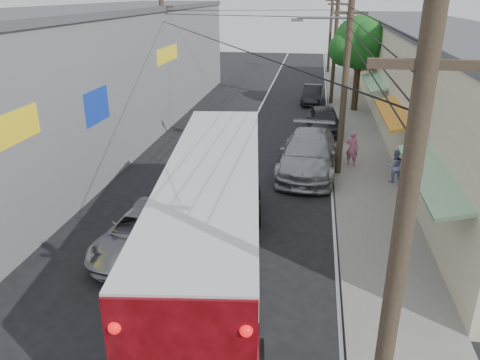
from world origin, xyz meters
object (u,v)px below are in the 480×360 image
object	(u,v)px
coach_bus	(214,217)
parked_car_mid	(324,120)
pedestrian_near	(352,148)
jeepney	(144,232)
parked_suv	(309,154)
pedestrian_far	(395,166)
parked_car_far	(313,94)

from	to	relation	value
coach_bus	parked_car_mid	bearing A→B (deg)	70.72
coach_bus	pedestrian_near	world-z (taller)	coach_bus
jeepney	parked_car_mid	xyz separation A→B (m)	(6.00, 15.01, 0.12)
parked_suv	pedestrian_far	bearing A→B (deg)	-10.68
parked_car_far	pedestrian_near	world-z (taller)	pedestrian_near
jeepney	parked_car_far	xyz separation A→B (m)	(5.20, 23.25, 0.02)
pedestrian_far	coach_bus	bearing A→B (deg)	44.28
parked_suv	pedestrian_near	size ratio (longest dim) A/B	3.67
coach_bus	parked_suv	xyz separation A→B (m)	(2.61, 9.09, -0.93)
pedestrian_far	pedestrian_near	bearing A→B (deg)	-55.13
parked_suv	parked_car_mid	bearing A→B (deg)	86.84
jeepney	pedestrian_near	xyz separation A→B (m)	(7.27, 9.14, 0.31)
coach_bus	parked_car_mid	world-z (taller)	coach_bus
coach_bus	parked_suv	size ratio (longest dim) A/B	1.99
pedestrian_near	parked_car_far	bearing A→B (deg)	-59.26
parked_car_far	pedestrian_near	xyz separation A→B (m)	(2.07, -14.11, 0.30)
coach_bus	parked_car_mid	size ratio (longest dim) A/B	2.72
parked_car_far	pedestrian_near	distance (m)	14.27
pedestrian_far	parked_suv	bearing A→B (deg)	-21.66
parked_suv	pedestrian_far	xyz separation A→B (m)	(3.80, -0.96, -0.06)
coach_bus	parked_car_far	size ratio (longest dim) A/B	3.02
coach_bus	parked_suv	world-z (taller)	coach_bus
parked_car_mid	pedestrian_far	distance (m)	8.33
coach_bus	pedestrian_near	distance (m)	11.10
jeepney	parked_suv	size ratio (longest dim) A/B	0.76
jeepney	pedestrian_near	bearing A→B (deg)	57.09
coach_bus	pedestrian_near	size ratio (longest dim) A/B	7.30
coach_bus	pedestrian_far	size ratio (longest dim) A/B	8.47
parked_car_far	pedestrian_far	xyz separation A→B (m)	(3.80, -16.01, 0.18)
pedestrian_near	jeepney	bearing A→B (deg)	73.87
parked_car_mid	pedestrian_far	size ratio (longest dim) A/B	3.11
jeepney	parked_car_mid	size ratio (longest dim) A/B	1.04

